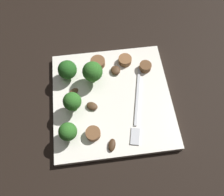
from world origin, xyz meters
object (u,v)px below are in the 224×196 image
sausage_slice_3 (98,62)px  mushroom_1 (115,70)px  mushroom_0 (74,92)px  plate (112,100)px  broccoli_floret_2 (72,102)px  broccoli_floret_3 (93,72)px  mushroom_2 (92,106)px  broccoli_floret_0 (67,70)px  broccoli_floret_1 (68,132)px  sausage_slice_4 (145,67)px  sausage_slice_1 (125,60)px  fork (137,110)px  mushroom_4 (112,145)px  sausage_slice_0 (93,134)px

sausage_slice_3 → mushroom_1: (0.03, 0.04, -0.00)m
sausage_slice_3 → mushroom_0: (0.07, -0.06, -0.00)m
plate → mushroom_1: size_ratio=10.51×
broccoli_floret_2 → broccoli_floret_3: broccoli_floret_3 is taller
broccoli_floret_2 → mushroom_2: bearing=89.2°
broccoli_floret_0 → broccoli_floret_1: (0.14, -0.00, 0.00)m
mushroom_1 → broccoli_floret_0: bearing=-89.4°
broccoli_floret_1 → mushroom_2: size_ratio=1.98×
broccoli_floret_1 → mushroom_0: 0.10m
sausage_slice_4 → mushroom_0: bearing=-75.9°
plate → broccoli_floret_3: 0.08m
sausage_slice_1 → mushroom_2: size_ratio=1.24×
fork → sausage_slice_4: sausage_slice_4 is taller
plate → mushroom_4: size_ratio=9.88×
plate → sausage_slice_1: (-0.09, 0.04, 0.02)m
sausage_slice_1 → mushroom_1: (0.02, -0.03, -0.00)m
broccoli_floret_1 → mushroom_2: broccoli_floret_1 is taller
mushroom_0 → mushroom_1: mushroom_1 is taller
broccoli_floret_1 → sausage_slice_4: size_ratio=1.79×
sausage_slice_1 → mushroom_4: size_ratio=1.19×
plate → sausage_slice_4: size_ratio=9.36×
sausage_slice_3 → plate: bearing=13.2°
broccoli_floret_0 → mushroom_0: 0.05m
mushroom_1 → sausage_slice_0: bearing=-24.0°
broccoli_floret_2 → sausage_slice_3: bearing=150.7°
sausage_slice_0 → mushroom_2: 0.06m
broccoli_floret_0 → sausage_slice_1: (-0.02, 0.13, -0.02)m
sausage_slice_1 → mushroom_0: (0.07, -0.12, -0.00)m
plate → mushroom_1: bearing=166.1°
broccoli_floret_3 → sausage_slice_4: size_ratio=2.21×
fork → sausage_slice_1: 0.13m
broccoli_floret_3 → mushroom_0: broccoli_floret_3 is taller
broccoli_floret_3 → mushroom_2: (0.06, -0.01, -0.03)m
broccoli_floret_0 → sausage_slice_3: bearing=111.0°
mushroom_2 → broccoli_floret_2: bearing=-90.8°
sausage_slice_4 → mushroom_4: 0.20m
broccoli_floret_1 → broccoli_floret_3: bearing=154.5°
broccoli_floret_3 → sausage_slice_4: 0.13m
broccoli_floret_3 → sausage_slice_0: size_ratio=2.03×
mushroom_2 → mushroom_4: size_ratio=0.95×
broccoli_floret_1 → mushroom_4: 0.09m
broccoli_floret_0 → broccoli_floret_3: broccoli_floret_3 is taller
broccoli_floret_3 → mushroom_1: (-0.02, 0.05, -0.03)m
fork → sausage_slice_3: 0.15m
plate → broccoli_floret_0: broccoli_floret_0 is taller
sausage_slice_1 → sausage_slice_3: size_ratio=0.92×
fork → sausage_slice_0: sausage_slice_0 is taller
broccoli_floret_2 → mushroom_4: broccoli_floret_2 is taller
fork → broccoli_floret_3: bearing=-121.1°
sausage_slice_3 → sausage_slice_4: same height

